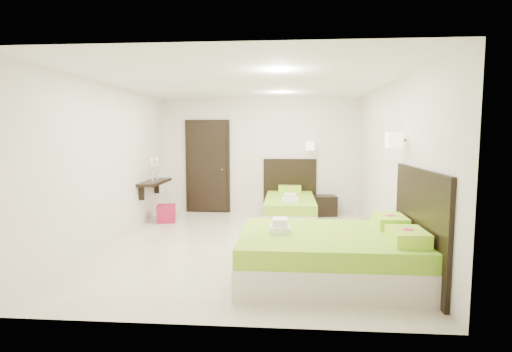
# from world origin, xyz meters

# --- Properties ---
(floor) EXTENTS (5.50, 5.50, 0.00)m
(floor) POSITION_xyz_m (0.00, 0.00, 0.00)
(floor) COLOR beige
(floor) RESTS_ON ground
(bed_single) EXTENTS (1.19, 1.98, 1.64)m
(bed_single) POSITION_xyz_m (0.68, 1.84, 0.30)
(bed_single) COLOR beige
(bed_single) RESTS_ON ground
(bed_double) EXTENTS (2.21, 1.88, 1.83)m
(bed_double) POSITION_xyz_m (1.23, -1.41, 0.33)
(bed_double) COLOR beige
(bed_double) RESTS_ON ground
(nightstand) EXTENTS (0.54, 0.49, 0.44)m
(nightstand) POSITION_xyz_m (1.45, 2.55, 0.22)
(nightstand) COLOR black
(nightstand) RESTS_ON ground
(ottoman) EXTENTS (0.42, 0.42, 0.36)m
(ottoman) POSITION_xyz_m (-1.85, 1.58, 0.18)
(ottoman) COLOR maroon
(ottoman) RESTS_ON ground
(door) EXTENTS (1.02, 0.15, 2.14)m
(door) POSITION_xyz_m (-1.20, 2.70, 1.05)
(door) COLOR black
(door) RESTS_ON ground
(console_shelf) EXTENTS (0.35, 1.20, 0.78)m
(console_shelf) POSITION_xyz_m (-2.08, 1.60, 0.82)
(console_shelf) COLOR black
(console_shelf) RESTS_ON ground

